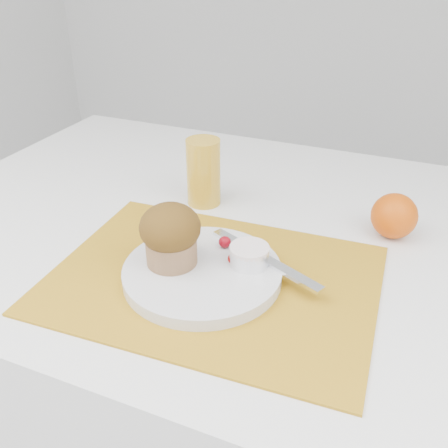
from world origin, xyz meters
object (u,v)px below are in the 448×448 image
at_px(table, 244,381).
at_px(muffin, 171,234).
at_px(orange, 394,216).
at_px(plate, 202,272).
at_px(juice_glass, 204,172).

xyz_separation_m(table, muffin, (-0.05, -0.17, 0.44)).
height_order(table, orange, orange).
height_order(table, plate, plate).
height_order(orange, muffin, muffin).
relative_size(orange, juice_glass, 0.61).
xyz_separation_m(orange, muffin, (-0.28, -0.23, 0.03)).
bearing_deg(juice_glass, table, -24.88).
xyz_separation_m(plate, juice_glass, (-0.10, 0.22, 0.05)).
distance_m(table, juice_glass, 0.45).
bearing_deg(muffin, table, 73.25).
height_order(juice_glass, muffin, juice_glass).
bearing_deg(plate, muffin, -175.19).
bearing_deg(plate, table, 87.76).
height_order(plate, muffin, muffin).
xyz_separation_m(table, juice_glass, (-0.10, 0.05, 0.44)).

